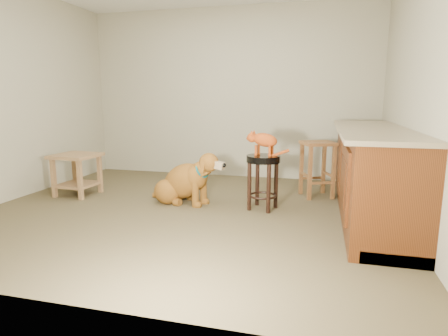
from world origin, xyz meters
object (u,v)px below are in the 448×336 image
(golden_retriever, at_px, (185,182))
(wood_stool, at_px, (317,168))
(side_table, at_px, (77,168))
(padded_stool, at_px, (263,171))
(tabby_kitten, at_px, (263,141))

(golden_retriever, bearing_deg, wood_stool, 39.61)
(side_table, xyz_separation_m, golden_retriever, (1.47, -0.01, -0.10))
(padded_stool, bearing_deg, golden_retriever, 178.75)
(golden_retriever, distance_m, tabby_kitten, 1.07)
(golden_retriever, bearing_deg, padded_stool, 13.81)
(side_table, bearing_deg, padded_stool, -0.62)
(padded_stool, bearing_deg, wood_stool, 50.87)
(padded_stool, xyz_separation_m, golden_retriever, (-0.94, 0.02, -0.18))
(side_table, distance_m, tabby_kitten, 2.44)
(side_table, bearing_deg, golden_retriever, -0.22)
(wood_stool, bearing_deg, golden_retriever, -155.45)
(wood_stool, distance_m, golden_retriever, 1.67)
(wood_stool, distance_m, tabby_kitten, 1.01)
(wood_stool, bearing_deg, padded_stool, -129.13)
(padded_stool, relative_size, side_table, 1.13)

